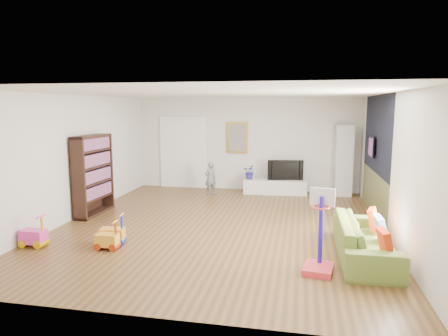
% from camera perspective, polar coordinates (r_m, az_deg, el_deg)
% --- Properties ---
extents(floor, '(6.50, 7.50, 0.00)m').
position_cam_1_polar(floor, '(8.38, -0.53, -8.21)').
color(floor, brown).
rests_on(floor, ground).
extents(ceiling, '(6.50, 7.50, 0.00)m').
position_cam_1_polar(ceiling, '(8.02, -0.55, 10.58)').
color(ceiling, white).
rests_on(ceiling, ground).
extents(wall_back, '(6.50, 0.00, 2.70)m').
position_cam_1_polar(wall_back, '(11.77, 3.12, 3.40)').
color(wall_back, silver).
rests_on(wall_back, ground).
extents(wall_front, '(6.50, 0.00, 2.70)m').
position_cam_1_polar(wall_front, '(4.54, -10.08, -5.33)').
color(wall_front, silver).
rests_on(wall_front, ground).
extents(wall_left, '(0.00, 7.50, 2.70)m').
position_cam_1_polar(wall_left, '(9.30, -20.57, 1.43)').
color(wall_left, white).
rests_on(wall_left, ground).
extents(wall_right, '(0.00, 7.50, 2.70)m').
position_cam_1_polar(wall_right, '(8.10, 22.61, 0.31)').
color(wall_right, white).
rests_on(wall_right, ground).
extents(navy_accent, '(0.01, 3.20, 1.70)m').
position_cam_1_polar(navy_accent, '(9.42, 21.01, 4.55)').
color(navy_accent, black).
rests_on(navy_accent, wall_right).
extents(olive_wainscot, '(0.01, 3.20, 1.00)m').
position_cam_1_polar(olive_wainscot, '(9.60, 20.57, -3.51)').
color(olive_wainscot, brown).
rests_on(olive_wainscot, wall_right).
extents(doorway, '(1.45, 0.06, 2.10)m').
position_cam_1_polar(doorway, '(12.16, -5.83, 2.12)').
color(doorway, white).
rests_on(doorway, ground).
extents(painting_back, '(0.62, 0.06, 0.92)m').
position_cam_1_polar(painting_back, '(11.75, 1.89, 4.38)').
color(painting_back, gold).
rests_on(painting_back, wall_back).
extents(artwork_right, '(0.04, 0.56, 0.46)m').
position_cam_1_polar(artwork_right, '(9.63, 20.33, 2.87)').
color(artwork_right, '#7F3F8C').
rests_on(artwork_right, wall_right).
extents(media_console, '(1.77, 0.52, 0.41)m').
position_cam_1_polar(media_console, '(11.38, 7.29, -2.68)').
color(media_console, silver).
rests_on(media_console, ground).
extents(tall_cabinet, '(0.47, 0.47, 1.96)m').
position_cam_1_polar(tall_cabinet, '(11.48, 16.74, 1.06)').
color(tall_cabinet, silver).
rests_on(tall_cabinet, ground).
extents(bookshelf, '(0.37, 1.25, 1.81)m').
position_cam_1_polar(bookshelf, '(9.53, -18.18, -0.97)').
color(bookshelf, black).
rests_on(bookshelf, ground).
extents(sofa, '(0.84, 2.15, 0.63)m').
position_cam_1_polar(sofa, '(6.97, 19.52, -9.57)').
color(sofa, olive).
rests_on(sofa, ground).
extents(basketball_hoop, '(0.51, 0.59, 1.25)m').
position_cam_1_polar(basketball_hoop, '(6.11, 13.50, -8.81)').
color(basketball_hoop, red).
rests_on(basketball_hoop, ground).
extents(ride_on_yellow, '(0.39, 0.25, 0.51)m').
position_cam_1_polar(ride_on_yellow, '(7.27, -16.38, -9.17)').
color(ride_on_yellow, gold).
rests_on(ride_on_yellow, ground).
extents(ride_on_orange, '(0.45, 0.32, 0.56)m').
position_cam_1_polar(ride_on_orange, '(7.47, -15.70, -8.44)').
color(ride_on_orange, '#F89F28').
rests_on(ride_on_orange, ground).
extents(ride_on_pink, '(0.43, 0.26, 0.57)m').
position_cam_1_polar(ride_on_pink, '(7.85, -25.62, -8.10)').
color(ride_on_pink, '#EF37A8').
rests_on(ride_on_pink, ground).
extents(child, '(0.40, 0.38, 0.92)m').
position_cam_1_polar(child, '(11.16, -1.96, -1.51)').
color(child, slate).
rests_on(child, ground).
extents(tv, '(1.00, 0.29, 0.57)m').
position_cam_1_polar(tv, '(11.33, 8.71, -0.23)').
color(tv, black).
rests_on(tv, media_console).
extents(vase_plant, '(0.44, 0.41, 0.41)m').
position_cam_1_polar(vase_plant, '(11.36, 3.74, -0.54)').
color(vase_plant, navy).
rests_on(vase_plant, media_console).
extents(pillow_left, '(0.15, 0.39, 0.38)m').
position_cam_1_polar(pillow_left, '(6.33, 22.01, -9.83)').
color(pillow_left, red).
rests_on(pillow_left, sofa).
extents(pillow_center, '(0.12, 0.40, 0.40)m').
position_cam_1_polar(pillow_center, '(6.99, 21.51, -8.07)').
color(pillow_center, silver).
rests_on(pillow_center, sofa).
extents(pillow_right, '(0.20, 0.39, 0.38)m').
position_cam_1_polar(pillow_right, '(7.51, 20.55, -6.87)').
color(pillow_right, red).
rests_on(pillow_right, sofa).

